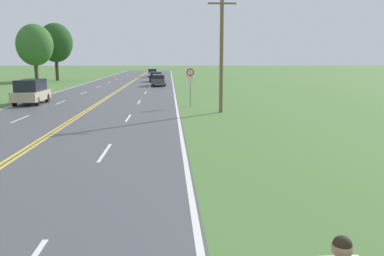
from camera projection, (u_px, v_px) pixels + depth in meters
name	position (u px, v px, depth m)	size (l,w,h in m)	color
traffic_sign	(190.00, 78.00, 29.51)	(0.60, 0.10, 2.83)	gray
utility_pole_midground	(221.00, 52.00, 26.18)	(1.80, 0.24, 7.55)	brown
tree_left_verge	(35.00, 45.00, 58.71)	(5.20, 5.20, 8.42)	#473828
tree_behind_sign	(55.00, 43.00, 64.13)	(5.30, 5.30, 9.00)	#473828
car_champagne_suv_nearest	(31.00, 91.00, 31.48)	(1.90, 4.09, 1.91)	black
car_dark_grey_hatchback_approaching	(159.00, 80.00, 52.14)	(1.88, 4.33, 1.46)	black
car_black_sedan_mid_near	(156.00, 77.00, 61.74)	(2.00, 4.14, 1.46)	black
car_white_hatchback_mid_far	(152.00, 73.00, 76.99)	(1.89, 3.67, 1.55)	black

